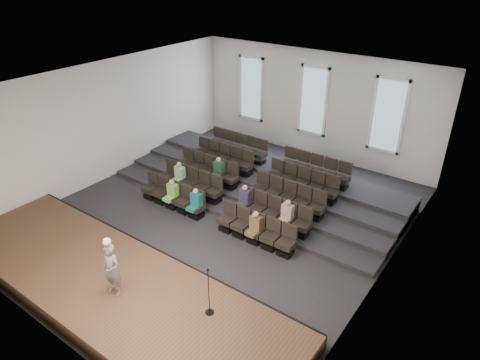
# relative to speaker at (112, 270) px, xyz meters

# --- Properties ---
(ground) EXTENTS (14.00, 14.00, 0.00)m
(ground) POSITION_rel_speaker_xyz_m (-0.53, 5.35, -1.28)
(ground) COLOR black
(ground) RESTS_ON ground
(ceiling) EXTENTS (12.00, 14.00, 0.02)m
(ceiling) POSITION_rel_speaker_xyz_m (-0.53, 5.35, 3.73)
(ceiling) COLOR white
(ceiling) RESTS_ON ground
(wall_back) EXTENTS (12.00, 0.04, 5.00)m
(wall_back) POSITION_rel_speaker_xyz_m (-0.53, 12.37, 1.22)
(wall_back) COLOR silver
(wall_back) RESTS_ON ground
(wall_front) EXTENTS (12.00, 0.04, 5.00)m
(wall_front) POSITION_rel_speaker_xyz_m (-0.53, -1.67, 1.22)
(wall_front) COLOR silver
(wall_front) RESTS_ON ground
(wall_left) EXTENTS (0.04, 14.00, 5.00)m
(wall_left) POSITION_rel_speaker_xyz_m (-6.55, 5.35, 1.22)
(wall_left) COLOR silver
(wall_left) RESTS_ON ground
(wall_right) EXTENTS (0.04, 14.00, 5.00)m
(wall_right) POSITION_rel_speaker_xyz_m (5.49, 5.35, 1.22)
(wall_right) COLOR silver
(wall_right) RESTS_ON ground
(stage) EXTENTS (11.80, 3.60, 0.50)m
(stage) POSITION_rel_speaker_xyz_m (-0.53, 0.25, -1.03)
(stage) COLOR #46321E
(stage) RESTS_ON ground
(stage_lip) EXTENTS (11.80, 0.06, 0.52)m
(stage_lip) POSITION_rel_speaker_xyz_m (-0.53, 2.02, -1.03)
(stage_lip) COLOR black
(stage_lip) RESTS_ON ground
(risers) EXTENTS (11.80, 4.80, 0.60)m
(risers) POSITION_rel_speaker_xyz_m (-0.53, 8.52, -1.08)
(risers) COLOR black
(risers) RESTS_ON ground
(seating_rows) EXTENTS (6.80, 4.70, 1.67)m
(seating_rows) POSITION_rel_speaker_xyz_m (-0.53, 6.89, -0.60)
(seating_rows) COLOR black
(seating_rows) RESTS_ON ground
(windows) EXTENTS (8.44, 0.10, 3.24)m
(windows) POSITION_rel_speaker_xyz_m (-0.53, 12.30, 1.42)
(windows) COLOR white
(windows) RESTS_ON wall_back
(audience) EXTENTS (5.45, 2.64, 1.10)m
(audience) POSITION_rel_speaker_xyz_m (-0.71, 5.50, -0.49)
(audience) COLOR #6ECA51
(audience) RESTS_ON seating_rows
(speaker) EXTENTS (0.61, 0.44, 1.55)m
(speaker) POSITION_rel_speaker_xyz_m (0.00, 0.00, 0.00)
(speaker) COLOR slate
(speaker) RESTS_ON stage
(mic_stand) EXTENTS (0.24, 0.24, 1.44)m
(mic_stand) POSITION_rel_speaker_xyz_m (2.57, 0.93, -0.35)
(mic_stand) COLOR black
(mic_stand) RESTS_ON stage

